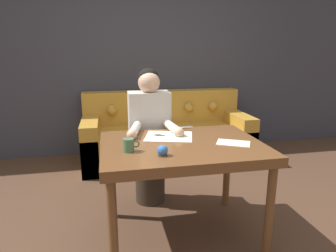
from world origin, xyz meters
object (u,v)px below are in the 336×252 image
object	(u,v)px
person	(150,138)
scissors	(162,136)
couch	(166,136)
dining_table	(182,153)
mug	(129,145)
pin_cushion	(163,151)

from	to	relation	value
person	scissors	xyz separation A→B (m)	(0.05, -0.38, 0.13)
couch	person	distance (m)	1.21
scissors	dining_table	bearing A→B (deg)	-62.23
dining_table	mug	distance (m)	0.43
couch	scissors	bearing A→B (deg)	-102.48
couch	person	size ratio (longest dim) A/B	1.67
person	pin_cushion	size ratio (longest dim) A/B	17.69
dining_table	person	xyz separation A→B (m)	(-0.16, 0.59, -0.04)
person	scissors	world-z (taller)	person
couch	mug	distance (m)	1.96
dining_table	couch	bearing A→B (deg)	82.59
mug	pin_cushion	world-z (taller)	mug
mug	pin_cushion	size ratio (longest dim) A/B	1.58
mug	person	bearing A→B (deg)	71.11
dining_table	person	distance (m)	0.61
person	pin_cushion	xyz separation A→B (m)	(-0.03, -0.82, 0.16)
dining_table	scissors	xyz separation A→B (m)	(-0.11, 0.21, 0.08)
mug	pin_cushion	xyz separation A→B (m)	(0.21, -0.13, -0.01)
couch	mug	bearing A→B (deg)	-108.83
person	mug	bearing A→B (deg)	-108.89
person	pin_cushion	bearing A→B (deg)	-92.35
scissors	pin_cushion	distance (m)	0.45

